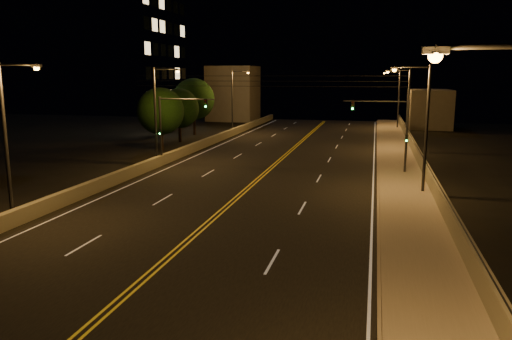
% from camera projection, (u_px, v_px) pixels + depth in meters
% --- Properties ---
extents(road, '(18.00, 120.00, 0.02)m').
position_uv_depth(road, '(233.00, 202.00, 31.41)').
color(road, black).
rests_on(road, ground).
extents(sidewalk, '(3.60, 120.00, 0.30)m').
position_uv_depth(sidewalk, '(411.00, 210.00, 28.93)').
color(sidewalk, '#A19586').
rests_on(sidewalk, ground).
extents(curb, '(0.14, 120.00, 0.15)m').
position_uv_depth(curb, '(378.00, 209.00, 29.37)').
color(curb, '#A19586').
rests_on(curb, ground).
extents(parapet_wall, '(0.30, 120.00, 1.00)m').
position_uv_depth(parapet_wall, '(442.00, 201.00, 28.43)').
color(parapet_wall, gray).
rests_on(parapet_wall, sidewalk).
extents(jersey_barrier, '(0.45, 120.00, 0.88)m').
position_uv_depth(jersey_barrier, '(93.00, 187.00, 33.56)').
color(jersey_barrier, gray).
rests_on(jersey_barrier, ground).
extents(distant_building_right, '(6.00, 10.00, 5.75)m').
position_uv_depth(distant_building_right, '(429.00, 109.00, 76.01)').
color(distant_building_right, gray).
rests_on(distant_building_right, ground).
extents(distant_building_left, '(8.00, 8.00, 9.46)m').
position_uv_depth(distant_building_left, '(233.00, 93.00, 88.00)').
color(distant_building_left, gray).
rests_on(distant_building_left, ground).
extents(parapet_rail, '(0.06, 120.00, 0.06)m').
position_uv_depth(parapet_rail, '(443.00, 192.00, 28.33)').
color(parapet_rail, black).
rests_on(parapet_rail, parapet_wall).
extents(lane_markings, '(17.32, 116.00, 0.00)m').
position_uv_depth(lane_markings, '(232.00, 202.00, 31.34)').
color(lane_markings, silver).
rests_on(lane_markings, road).
extents(streetlight_1, '(2.55, 0.28, 8.52)m').
position_uv_depth(streetlight_1, '(422.00, 121.00, 32.25)').
color(streetlight_1, '#2D2D33').
rests_on(streetlight_1, ground).
extents(streetlight_2, '(2.55, 0.28, 8.52)m').
position_uv_depth(streetlight_2, '(405.00, 104.00, 51.38)').
color(streetlight_2, '#2D2D33').
rests_on(streetlight_2, ground).
extents(streetlight_3, '(2.55, 0.28, 8.52)m').
position_uv_depth(streetlight_3, '(397.00, 96.00, 72.96)').
color(streetlight_3, '#2D2D33').
rests_on(streetlight_3, ground).
extents(streetlight_4, '(2.55, 0.28, 8.52)m').
position_uv_depth(streetlight_4, '(10.00, 132.00, 25.84)').
color(streetlight_4, '#2D2D33').
rests_on(streetlight_4, ground).
extents(streetlight_5, '(2.55, 0.28, 8.52)m').
position_uv_depth(streetlight_5, '(158.00, 109.00, 43.44)').
color(streetlight_5, '#2D2D33').
rests_on(streetlight_5, ground).
extents(streetlight_6, '(2.55, 0.28, 8.52)m').
position_uv_depth(streetlight_6, '(234.00, 97.00, 66.64)').
color(streetlight_6, '#2D2D33').
rests_on(streetlight_6, ground).
extents(traffic_signal_right, '(5.11, 0.31, 6.04)m').
position_uv_depth(traffic_signal_right, '(394.00, 127.00, 39.20)').
color(traffic_signal_right, '#2D2D33').
rests_on(traffic_signal_right, ground).
extents(traffic_signal_left, '(5.11, 0.31, 6.04)m').
position_uv_depth(traffic_signal_left, '(171.00, 122.00, 43.48)').
color(traffic_signal_left, '#2D2D33').
rests_on(traffic_signal_left, ground).
extents(overhead_wires, '(22.00, 0.03, 0.83)m').
position_uv_depth(overhead_wires, '(265.00, 81.00, 39.11)').
color(overhead_wires, black).
extents(building_tower, '(24.00, 15.00, 26.68)m').
position_uv_depth(building_tower, '(88.00, 40.00, 70.91)').
color(building_tower, gray).
rests_on(building_tower, ground).
extents(tree_0, '(4.89, 4.89, 6.63)m').
position_uv_depth(tree_0, '(161.00, 111.00, 51.90)').
color(tree_0, black).
rests_on(tree_0, ground).
extents(tree_1, '(4.69, 4.69, 6.36)m').
position_uv_depth(tree_1, '(179.00, 108.00, 59.07)').
color(tree_1, black).
rests_on(tree_1, ground).
extents(tree_2, '(5.54, 5.54, 7.51)m').
position_uv_depth(tree_2, '(194.00, 99.00, 66.24)').
color(tree_2, black).
rests_on(tree_2, ground).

